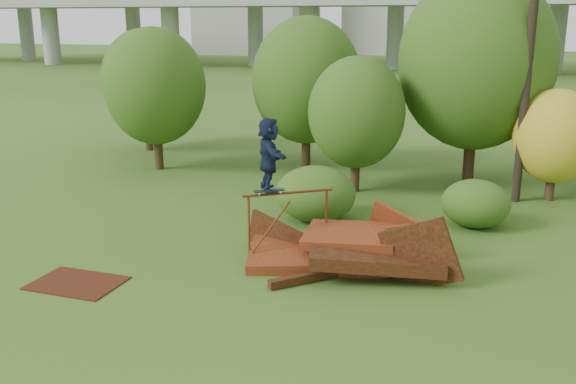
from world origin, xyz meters
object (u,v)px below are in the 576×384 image
(scrap_pile, at_px, (346,252))
(flat_plate, at_px, (77,283))
(utility_pole, at_px, (531,35))
(skater, at_px, (269,154))

(scrap_pile, bearing_deg, flat_plate, -151.22)
(flat_plate, distance_m, utility_pole, 15.28)
(scrap_pile, distance_m, skater, 3.06)
(skater, bearing_deg, scrap_pile, -117.80)
(scrap_pile, bearing_deg, skater, -175.83)
(skater, bearing_deg, utility_pole, -69.83)
(skater, relative_size, flat_plate, 0.90)
(skater, xyz_separation_m, flat_plate, (-3.65, -2.94, -2.70))
(scrap_pile, xyz_separation_m, skater, (-1.97, -0.14, 2.34))
(scrap_pile, height_order, flat_plate, scrap_pile)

